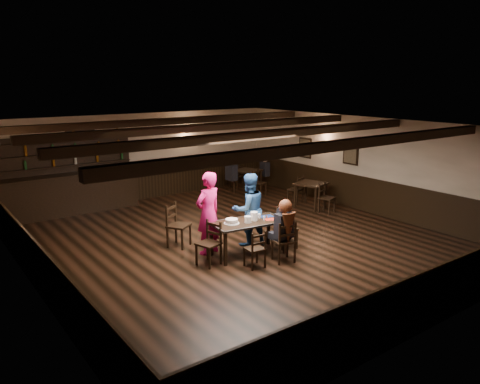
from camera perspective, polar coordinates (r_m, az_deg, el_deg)
ground at (r=11.12m, az=-0.38°, el=-5.93°), size 10.00×10.00×0.00m
room_shell at (r=10.70m, az=-0.48°, el=2.98°), size 9.02×10.02×2.71m
dining_table at (r=10.06m, az=1.02°, el=-4.02°), size 1.66×0.98×0.75m
chair_near_left at (r=9.41m, az=2.04°, el=-6.67°), size 0.39×0.37×0.78m
chair_near_right at (r=9.71m, az=5.55°, el=-5.68°), size 0.51×0.49×0.89m
chair_end_left at (r=9.63m, az=-3.56°, el=-5.76°), size 0.50×0.51×0.91m
chair_end_right at (r=10.56m, az=5.35°, el=-3.98°), size 0.53×0.54×0.92m
chair_far_pushed at (r=10.70m, az=-7.90°, el=-3.60°), size 0.62×0.62×0.99m
woman_pink at (r=10.09m, az=-3.90°, el=-2.60°), size 0.74×0.56×1.81m
man_blue at (r=10.62m, az=1.07°, el=-2.14°), size 0.90×0.75×1.67m
seated_person at (r=9.65m, az=5.47°, el=-3.62°), size 0.37×0.56×0.91m
cake at (r=9.86m, az=-1.03°, el=-3.61°), size 0.33×0.33×0.10m
plate_stack_a at (r=9.92m, az=0.98°, el=-3.35°), size 0.15×0.15×0.14m
plate_stack_b at (r=10.08m, az=1.73°, el=-2.95°), size 0.16×0.16×0.19m
tea_light at (r=10.13m, az=1.30°, el=-3.28°), size 0.05×0.05×0.06m
salt_shaker at (r=10.11m, az=2.96°, el=-3.19°), size 0.04×0.04×0.09m
pepper_shaker at (r=10.21m, az=3.26°, el=-3.06°), size 0.03×0.03×0.08m
drink_glass at (r=10.25m, az=2.38°, el=-2.92°), size 0.06×0.06×0.10m
menu_red at (r=10.19m, az=3.80°, el=-3.32°), size 0.32×0.28×0.00m
menu_blue at (r=10.40m, az=3.25°, el=-2.96°), size 0.34×0.26×0.00m
bar_counter at (r=14.03m, az=-20.25°, el=0.44°), size 4.08×0.70×2.20m
back_table_a at (r=13.89m, az=8.63°, el=0.69°), size 1.02×1.02×0.75m
back_table_b at (r=15.70m, az=0.91°, el=2.33°), size 1.02×1.02×0.75m
bg_patron_left at (r=15.34m, az=-1.06°, el=2.90°), size 0.26×0.40×0.80m
bg_patron_right at (r=16.09m, az=3.04°, el=3.18°), size 0.23×0.35×0.70m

